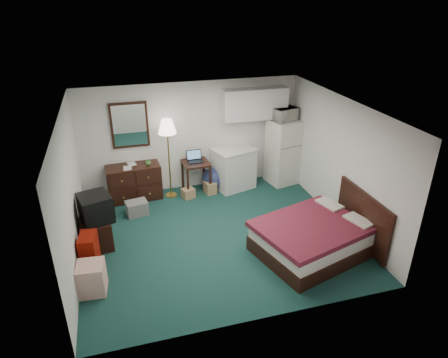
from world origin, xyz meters
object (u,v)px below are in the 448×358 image
object	(u,v)px
kitchen_counter	(234,169)
desk	(196,177)
dresser	(134,182)
bed	(312,239)
tv_stand	(97,233)
suitcase	(90,253)
floor_lamp	(169,159)
fridge	(283,152)

from	to	relation	value
kitchen_counter	desk	bearing A→B (deg)	162.33
dresser	bed	distance (m)	4.13
desk	tv_stand	distance (m)	2.77
bed	suitcase	distance (m)	3.83
bed	floor_lamp	bearing A→B (deg)	109.50
desk	fridge	world-z (taller)	fridge
floor_lamp	desk	bearing A→B (deg)	5.09
kitchen_counter	bed	size ratio (longest dim) A/B	0.51
dresser	fridge	size ratio (longest dim) A/B	0.75
suitcase	desk	bearing A→B (deg)	53.54
fridge	suitcase	xyz separation A→B (m)	(-4.44, -2.29, -0.44)
desk	tv_stand	world-z (taller)	desk
fridge	tv_stand	world-z (taller)	fridge
desk	floor_lamp	bearing A→B (deg)	-177.70
dresser	tv_stand	size ratio (longest dim) A/B	1.97
floor_lamp	dresser	bearing A→B (deg)	172.53
dresser	floor_lamp	distance (m)	0.95
dresser	floor_lamp	bearing A→B (deg)	-11.02
floor_lamp	bed	distance (m)	3.59
desk	suitcase	size ratio (longest dim) A/B	1.09
desk	tv_stand	xyz separation A→B (m)	(-2.22, -1.65, -0.10)
desk	kitchen_counter	world-z (taller)	kitchen_counter
dresser	kitchen_counter	xyz separation A→B (m)	(2.30, -0.07, 0.08)
kitchen_counter	suitcase	bearing A→B (deg)	-160.65
desk	fridge	distance (m)	2.16
bed	tv_stand	size ratio (longest dim) A/B	3.11
floor_lamp	suitcase	world-z (taller)	floor_lamp
tv_stand	suitcase	distance (m)	0.70
bed	fridge	bearing A→B (deg)	60.86
dresser	fridge	distance (m)	3.54
bed	suitcase	xyz separation A→B (m)	(-3.79, 0.58, 0.04)
desk	bed	bearing A→B (deg)	-66.14
floor_lamp	bed	size ratio (longest dim) A/B	0.99
dresser	desk	size ratio (longest dim) A/B	1.57
desk	suitcase	distance (m)	3.30
bed	tv_stand	bearing A→B (deg)	144.63
desk	kitchen_counter	size ratio (longest dim) A/B	0.78
floor_lamp	kitchen_counter	bearing A→B (deg)	1.30
bed	suitcase	world-z (taller)	suitcase
floor_lamp	kitchen_counter	world-z (taller)	floor_lamp
tv_stand	desk	bearing A→B (deg)	33.95
floor_lamp	fridge	xyz separation A→B (m)	(2.72, 0.00, -0.13)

